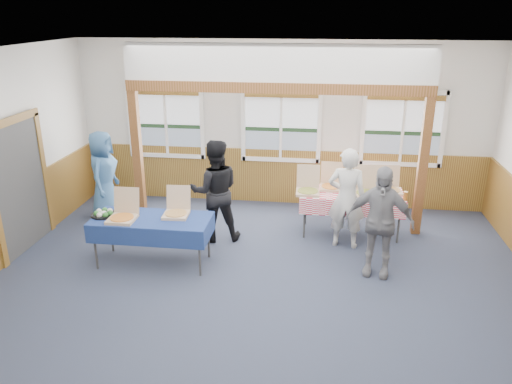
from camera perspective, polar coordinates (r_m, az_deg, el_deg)
floor at (r=7.13m, az=0.27°, el=-11.25°), size 8.00×8.00×0.00m
ceiling at (r=6.10m, az=0.32°, el=15.30°), size 8.00×8.00×0.00m
wall_back at (r=9.80m, az=2.89°, el=7.69°), size 8.00×0.00×8.00m
wall_front at (r=3.39m, az=-7.57°, el=-18.75°), size 8.00×0.00×8.00m
wainscot_back at (r=10.05m, az=2.78°, el=1.81°), size 7.98×0.05×1.10m
cased_opening at (r=8.81m, az=-25.39°, el=0.53°), size 0.06×1.30×2.10m
window_left at (r=10.18m, az=-10.27°, el=8.33°), size 1.56×0.10×1.46m
window_mid at (r=9.74m, az=2.88°, el=8.09°), size 1.56×0.10×1.46m
window_right at (r=9.83m, az=16.48°, el=7.40°), size 1.56×0.10×1.46m
post_left at (r=9.30m, az=-13.37°, el=3.93°), size 0.15×0.15×2.40m
post_right at (r=8.88m, az=18.48°, el=2.65°), size 0.15×0.15×2.40m
cross_beam at (r=8.46m, az=2.31°, el=11.83°), size 5.15×0.18×0.18m
table_left at (r=7.71m, az=-11.84°, el=-3.33°), size 1.90×1.13×0.76m
table_right at (r=8.72m, az=10.87°, el=-0.45°), size 1.78×0.84×0.76m
pizza_box_a at (r=7.71m, az=-14.98°, el=-2.60°), size 0.40×0.48×0.43m
pizza_box_b at (r=7.70m, az=-9.08°, el=-2.18°), size 0.40×0.48×0.41m
pizza_box_c at (r=8.57m, az=5.94°, el=0.34°), size 0.40×0.49×0.43m
pizza_box_d at (r=8.84m, az=8.60°, el=0.84°), size 0.39×0.47×0.42m
pizza_box_e at (r=8.63m, az=12.58°, el=0.10°), size 0.45×0.54×0.46m
pizza_box_f at (r=8.88m, az=15.04°, el=0.43°), size 0.40×0.48×0.41m
veggie_tray at (r=7.95m, az=-17.01°, el=-2.38°), size 0.38×0.38×0.09m
drink_glass at (r=8.54m, az=16.70°, el=-0.44°), size 0.07×0.07×0.15m
woman_white at (r=8.19m, az=10.32°, el=-0.73°), size 0.66×0.48×1.68m
woman_black at (r=8.33m, az=-4.71°, el=0.13°), size 0.99×0.86×1.74m
man_blue at (r=9.69m, az=-17.04°, el=1.92°), size 0.56×0.83×1.65m
person_grey at (r=7.42m, az=13.91°, el=-3.30°), size 1.04×0.60×1.67m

